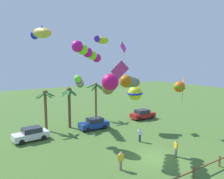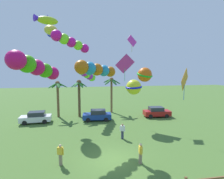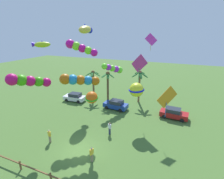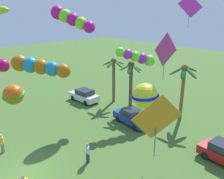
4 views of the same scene
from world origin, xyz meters
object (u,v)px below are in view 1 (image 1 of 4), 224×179
(kite_ball_0, at_px, (135,93))
(kite_fish_5, at_px, (102,40))
(kite_tube_1, at_px, (109,85))
(kite_ball_9, at_px, (179,87))
(spectator_0, at_px, (121,161))
(parked_car_0, at_px, (31,134))
(palm_tree_2, at_px, (45,101))
(kite_diamond_10, at_px, (123,47))
(parked_car_2, at_px, (94,124))
(palm_tree_1, at_px, (96,92))
(kite_diamond_8, at_px, (183,86))
(kite_tube_4, at_px, (130,82))
(kite_tube_6, at_px, (86,52))
(parked_car_1, at_px, (143,114))
(kite_tube_7, at_px, (79,82))
(spectator_1, at_px, (140,135))
(palm_tree_0, at_px, (69,99))
(kite_diamond_3, at_px, (120,70))
(kite_fish_2, at_px, (41,33))

(kite_ball_0, bearing_deg, kite_fish_5, -144.39)
(kite_tube_1, relative_size, kite_ball_9, 2.56)
(spectator_0, bearing_deg, parked_car_0, 111.43)
(palm_tree_2, height_order, kite_diamond_10, kite_diamond_10)
(parked_car_0, distance_m, parked_car_2, 8.15)
(palm_tree_1, xyz_separation_m, kite_diamond_8, (5.51, -11.96, 1.68))
(kite_tube_4, bearing_deg, kite_diamond_10, 57.10)
(kite_tube_1, distance_m, kite_tube_6, 7.94)
(kite_tube_6, bearing_deg, parked_car_1, 21.16)
(spectator_0, relative_size, kite_tube_6, 0.41)
(kite_tube_1, bearing_deg, kite_tube_7, 73.81)
(palm_tree_1, height_order, spectator_1, palm_tree_1)
(kite_tube_6, relative_size, kite_diamond_10, 1.65)
(kite_tube_7, height_order, kite_ball_9, kite_tube_7)
(spectator_0, bearing_deg, kite_fish_5, 121.26)
(palm_tree_0, xyz_separation_m, kite_ball_0, (6.65, -5.84, 0.95))
(palm_tree_0, xyz_separation_m, parked_car_0, (-5.68, -2.17, -3.24))
(parked_car_0, xyz_separation_m, kite_tube_1, (3.04, -11.80, 6.51))
(palm_tree_0, height_order, palm_tree_2, palm_tree_0)
(parked_car_0, distance_m, kite_ball_9, 17.15)
(kite_diamond_3, relative_size, kite_tube_6, 0.94)
(parked_car_2, bearing_deg, kite_ball_9, -78.39)
(palm_tree_0, relative_size, kite_diamond_8, 1.71)
(palm_tree_2, bearing_deg, parked_car_1, -9.55)
(parked_car_2, height_order, kite_tube_1, kite_tube_1)
(parked_car_1, xyz_separation_m, kite_diamond_3, (-5.23, -1.06, 7.06))
(palm_tree_1, xyz_separation_m, kite_fish_2, (-8.82, -2.56, 8.03))
(palm_tree_0, relative_size, kite_tube_7, 1.52)
(parked_car_0, xyz_separation_m, kite_diamond_3, (11.87, -0.93, 7.06))
(palm_tree_2, bearing_deg, kite_tube_7, -12.87)
(parked_car_2, height_order, kite_tube_4, kite_tube_4)
(palm_tree_0, xyz_separation_m, palm_tree_1, (5.21, 1.90, 0.35))
(kite_ball_0, bearing_deg, kite_tube_6, -172.90)
(kite_ball_0, bearing_deg, palm_tree_0, 138.72)
(kite_tube_6, height_order, kite_ball_9, kite_tube_6)
(parked_car_2, height_order, kite_fish_2, kite_fish_2)
(kite_tube_4, relative_size, kite_tube_6, 0.94)
(kite_tube_1, bearing_deg, kite_fish_5, 73.76)
(kite_diamond_3, bearing_deg, kite_ball_9, -96.53)
(spectator_0, xyz_separation_m, kite_tube_7, (2.47, 12.95, 5.48))
(kite_fish_2, bearing_deg, kite_fish_5, -82.43)
(kite_diamond_3, xyz_separation_m, kite_ball_9, (-1.28, -11.18, -1.11))
(kite_diamond_10, bearing_deg, palm_tree_0, 163.40)
(kite_diamond_8, bearing_deg, kite_tube_6, 164.02)
(kite_fish_5, xyz_separation_m, kite_tube_7, (3.34, 11.51, -4.45))
(spectator_0, height_order, kite_tube_7, kite_tube_7)
(kite_fish_5, bearing_deg, palm_tree_0, 80.21)
(kite_tube_7, height_order, kite_diamond_8, kite_tube_7)
(kite_tube_6, bearing_deg, kite_diamond_3, 27.69)
(spectator_1, xyz_separation_m, kite_fish_2, (-8.05, 8.77, 11.56))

